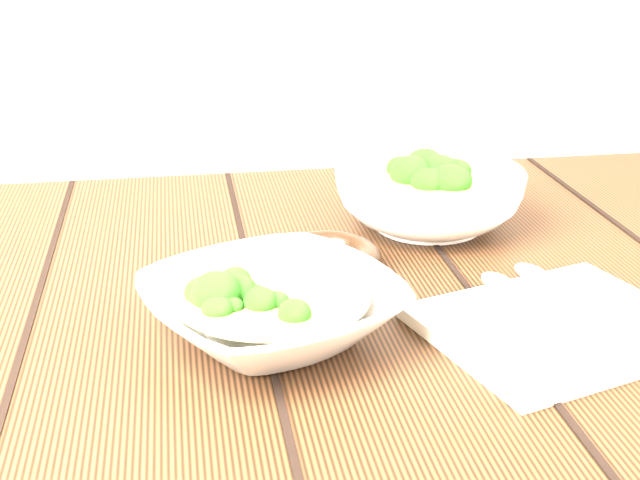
{
  "coord_description": "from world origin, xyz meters",
  "views": [
    {
      "loc": [
        -0.08,
        -0.74,
        1.1
      ],
      "look_at": [
        0.04,
        0.02,
        0.8
      ],
      "focal_mm": 50.0,
      "sensor_mm": 36.0,
      "label": 1
    }
  ],
  "objects_px": {
    "soup_bowl_front": "(272,307)",
    "soup_bowl_back": "(429,195)",
    "napkin": "(559,327)",
    "table": "(281,412)",
    "trivet": "(326,260)"
  },
  "relations": [
    {
      "from": "soup_bowl_front",
      "to": "soup_bowl_back",
      "type": "distance_m",
      "value": 0.31
    },
    {
      "from": "napkin",
      "to": "soup_bowl_front",
      "type": "bearing_deg",
      "value": 155.1
    },
    {
      "from": "table",
      "to": "soup_bowl_back",
      "type": "bearing_deg",
      "value": 41.08
    },
    {
      "from": "soup_bowl_back",
      "to": "napkin",
      "type": "distance_m",
      "value": 0.27
    },
    {
      "from": "soup_bowl_front",
      "to": "napkin",
      "type": "bearing_deg",
      "value": -8.03
    },
    {
      "from": "soup_bowl_back",
      "to": "table",
      "type": "bearing_deg",
      "value": -138.92
    },
    {
      "from": "trivet",
      "to": "table",
      "type": "bearing_deg",
      "value": -133.74
    },
    {
      "from": "soup_bowl_front",
      "to": "table",
      "type": "bearing_deg",
      "value": 78.77
    },
    {
      "from": "soup_bowl_back",
      "to": "trivet",
      "type": "height_order",
      "value": "soup_bowl_back"
    },
    {
      "from": "table",
      "to": "napkin",
      "type": "height_order",
      "value": "napkin"
    },
    {
      "from": "soup_bowl_front",
      "to": "soup_bowl_back",
      "type": "relative_size",
      "value": 1.26
    },
    {
      "from": "table",
      "to": "soup_bowl_back",
      "type": "relative_size",
      "value": 5.59
    },
    {
      "from": "soup_bowl_front",
      "to": "trivet",
      "type": "relative_size",
      "value": 2.43
    },
    {
      "from": "table",
      "to": "soup_bowl_front",
      "type": "xyz_separation_m",
      "value": [
        -0.01,
        -0.07,
        0.15
      ]
    },
    {
      "from": "table",
      "to": "soup_bowl_front",
      "type": "height_order",
      "value": "soup_bowl_front"
    }
  ]
}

